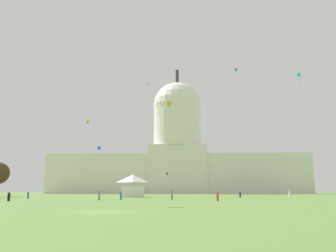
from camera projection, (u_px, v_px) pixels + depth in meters
name	position (u px, v px, depth m)	size (l,w,h in m)	color
ground_plane	(105.00, 212.00, 26.95)	(800.00, 800.00, 0.00)	olive
capitol_building	(178.00, 155.00, 188.83)	(135.86, 26.39, 68.32)	silver
event_tent	(133.00, 186.00, 86.64)	(6.45, 6.10, 5.49)	white
person_black_front_left	(9.00, 197.00, 54.47)	(0.58, 0.58, 1.48)	black
person_denim_lawn_far_right	(28.00, 195.00, 71.55)	(0.47, 0.47, 1.52)	#3D5684
person_navy_near_tent	(240.00, 194.00, 84.18)	(0.55, 0.55, 1.56)	navy
person_teal_front_center	(121.00, 195.00, 63.36)	(0.44, 0.44, 1.61)	#1E757A
person_white_near_tree_east	(290.00, 195.00, 74.22)	(0.64, 0.64, 1.75)	silver
person_red_edge_east	(218.00, 196.00, 55.10)	(0.46, 0.46, 1.58)	red
person_grey_back_left	(99.00, 195.00, 60.08)	(0.49, 0.49, 1.74)	gray
person_grey_aisle_center	(172.00, 195.00, 63.15)	(0.43, 0.43, 1.75)	gray
kite_blue_low	(99.00, 148.00, 131.79)	(1.33, 1.33, 2.53)	blue
kite_green_mid	(159.00, 105.00, 91.59)	(0.63, 1.31, 3.39)	green
kite_cyan_mid	(299.00, 77.00, 84.33)	(0.99, 0.83, 3.94)	#33BCDB
kite_black_low	(167.00, 174.00, 166.11)	(0.93, 0.93, 3.69)	black
kite_magenta_high	(149.00, 85.00, 163.18)	(1.82, 1.12, 0.41)	#D1339E
kite_gold_mid	(169.00, 104.00, 75.41)	(0.92, 0.26, 1.43)	gold
kite_turquoise_high	(236.00, 70.00, 119.51)	(0.88, 0.85, 2.78)	teal
kite_yellow_high	(217.00, 77.00, 164.75)	(1.30, 1.14, 2.41)	yellow
kite_lime_mid	(88.00, 122.00, 150.63)	(1.01, 1.02, 1.37)	#8CD133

